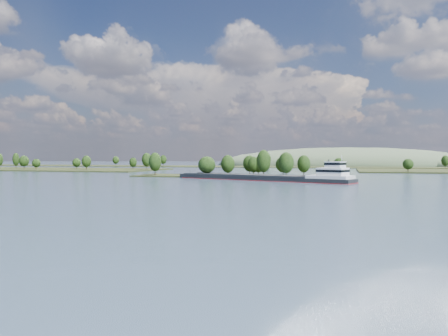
% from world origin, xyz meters
% --- Properties ---
extents(ground, '(1800.00, 1800.00, 0.00)m').
position_xyz_m(ground, '(0.00, 120.00, 0.00)').
color(ground, '#374E5F').
rests_on(ground, ground).
extents(tree_island, '(100.00, 33.52, 14.84)m').
position_xyz_m(tree_island, '(7.05, 178.60, 4.23)').
color(tree_island, black).
rests_on(tree_island, ground).
extents(back_shoreline, '(900.00, 60.00, 15.81)m').
position_xyz_m(back_shoreline, '(10.13, 399.83, 0.75)').
color(back_shoreline, black).
rests_on(back_shoreline, ground).
extents(hill_west, '(320.00, 160.00, 44.00)m').
position_xyz_m(hill_west, '(60.00, 500.00, 0.00)').
color(hill_west, '#45573C').
rests_on(hill_west, ground).
extents(cargo_barge, '(86.95, 42.29, 12.07)m').
position_xyz_m(cargo_barge, '(29.29, 148.57, 1.52)').
color(cargo_barge, black).
rests_on(cargo_barge, ground).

